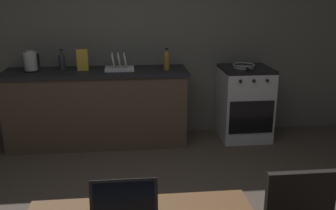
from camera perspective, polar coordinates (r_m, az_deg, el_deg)
name	(u,v)px	position (r m, az deg, el deg)	size (l,w,h in m)	color
back_wall	(162,31)	(4.90, -0.91, 11.03)	(6.40, 0.10, 2.67)	#5C5C55
kitchen_counter	(98,107)	(4.71, -10.42, -0.32)	(2.16, 0.64, 0.91)	#4C3D2D
stove_oven	(244,103)	(4.92, 11.30, 0.30)	(0.60, 0.62, 0.91)	#B7BABF
electric_kettle	(31,62)	(4.70, -19.78, 6.09)	(0.18, 0.16, 0.25)	black
bottle	(167,60)	(4.54, -0.21, 6.76)	(0.07, 0.07, 0.26)	#8C601E
frying_pan	(244,66)	(4.77, 11.23, 5.75)	(0.27, 0.44, 0.05)	gray
cereal_box	(83,60)	(4.62, -12.62, 6.58)	(0.13, 0.05, 0.25)	gold
dish_rack	(119,66)	(4.58, -7.24, 5.78)	(0.34, 0.26, 0.21)	silver
bottle_b	(62,60)	(4.71, -15.54, 6.45)	(0.08, 0.08, 0.25)	#2D2D33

